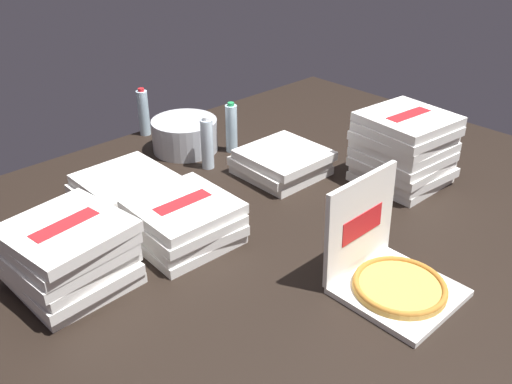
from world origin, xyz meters
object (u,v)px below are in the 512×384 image
(ice_bucket, at_px, (185,135))
(water_bottle_1, at_px, (143,113))
(open_pizza_box, at_px, (389,271))
(pizza_stack_center_near, at_px, (69,255))
(pizza_stack_left_far, at_px, (282,162))
(pizza_stack_right_far, at_px, (124,189))
(water_bottle_0, at_px, (231,128))
(water_bottle_2, at_px, (207,144))
(pizza_stack_right_near, at_px, (184,222))
(pizza_stack_left_near, at_px, (404,149))

(ice_bucket, xyz_separation_m, water_bottle_1, (-0.04, 0.30, 0.04))
(open_pizza_box, relative_size, pizza_stack_center_near, 0.91)
(pizza_stack_left_far, xyz_separation_m, ice_bucket, (-0.16, 0.52, 0.02))
(pizza_stack_right_far, relative_size, ice_bucket, 1.13)
(water_bottle_0, bearing_deg, pizza_stack_center_near, -158.27)
(ice_bucket, distance_m, water_bottle_0, 0.24)
(water_bottle_1, bearing_deg, water_bottle_2, -90.49)
(pizza_stack_right_far, relative_size, water_bottle_1, 1.44)
(pizza_stack_right_far, xyz_separation_m, water_bottle_0, (0.66, 0.07, 0.06))
(water_bottle_0, bearing_deg, water_bottle_2, -163.07)
(pizza_stack_right_near, bearing_deg, pizza_stack_left_far, 10.91)
(open_pizza_box, distance_m, water_bottle_0, 1.21)
(ice_bucket, bearing_deg, open_pizza_box, -97.37)
(open_pizza_box, xyz_separation_m, water_bottle_1, (0.13, 1.63, 0.05))
(pizza_stack_right_near, bearing_deg, ice_bucket, 52.85)
(pizza_stack_left_near, height_order, water_bottle_0, pizza_stack_left_near)
(pizza_stack_left_near, height_order, ice_bucket, pizza_stack_left_near)
(pizza_stack_center_near, height_order, water_bottle_0, water_bottle_0)
(pizza_stack_right_near, xyz_separation_m, ice_bucket, (0.49, 0.64, 0.00))
(pizza_stack_right_near, height_order, water_bottle_1, water_bottle_1)
(pizza_stack_right_near, xyz_separation_m, water_bottle_0, (0.65, 0.47, 0.04))
(ice_bucket, bearing_deg, water_bottle_0, -46.86)
(pizza_stack_left_far, xyz_separation_m, water_bottle_2, (-0.20, 0.29, 0.06))
(open_pizza_box, height_order, water_bottle_0, open_pizza_box)
(pizza_stack_center_near, xyz_separation_m, water_bottle_2, (0.87, 0.37, 0.00))
(pizza_stack_left_near, relative_size, pizza_stack_right_near, 1.03)
(water_bottle_0, bearing_deg, pizza_stack_left_far, -89.96)
(open_pizza_box, relative_size, water_bottle_0, 1.43)
(water_bottle_1, bearing_deg, pizza_stack_center_near, -134.18)
(open_pizza_box, distance_m, water_bottle_2, 1.11)
(pizza_stack_left_near, bearing_deg, pizza_stack_right_near, 163.63)
(pizza_stack_left_far, bearing_deg, water_bottle_0, 90.04)
(pizza_stack_left_near, bearing_deg, water_bottle_0, 113.94)
(open_pizza_box, xyz_separation_m, pizza_stack_right_far, (-0.32, 1.09, -0.01))
(water_bottle_1, bearing_deg, pizza_stack_right_near, -115.34)
(water_bottle_2, bearing_deg, pizza_stack_right_far, -179.19)
(pizza_stack_right_far, bearing_deg, water_bottle_0, 5.92)
(pizza_stack_left_far, relative_size, water_bottle_1, 1.45)
(ice_bucket, relative_size, water_bottle_2, 1.27)
(pizza_stack_left_near, height_order, pizza_stack_center_near, pizza_stack_left_near)
(pizza_stack_right_far, height_order, water_bottle_2, water_bottle_2)
(open_pizza_box, distance_m, pizza_stack_left_far, 0.88)
(pizza_stack_left_far, distance_m, water_bottle_0, 0.35)
(ice_bucket, height_order, water_bottle_1, water_bottle_1)
(water_bottle_1, relative_size, water_bottle_2, 1.00)
(pizza_stack_left_far, distance_m, pizza_stack_center_near, 1.08)
(pizza_stack_left_far, height_order, water_bottle_0, water_bottle_0)
(water_bottle_2, bearing_deg, open_pizza_box, -96.71)
(water_bottle_1, bearing_deg, open_pizza_box, -94.68)
(open_pizza_box, height_order, pizza_stack_left_near, open_pizza_box)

